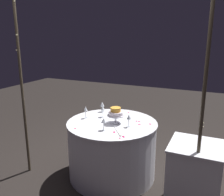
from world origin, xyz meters
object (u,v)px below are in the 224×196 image
object	(u,v)px
main_table	(112,149)
wine_glass_4	(129,118)
wine_glass_0	(102,104)
cake_knife	(118,132)
decorative_arch	(97,66)
wine_glass_3	(103,109)
side_table	(194,177)
wine_glass_2	(86,109)
tiered_cake	(116,113)
wine_glass_1	(104,121)

from	to	relation	value
main_table	wine_glass_4	size ratio (longest dim) A/B	7.42
wine_glass_0	cake_knife	xyz separation A→B (m)	(-0.53, 0.63, -0.11)
decorative_arch	wine_glass_0	world-z (taller)	decorative_arch
main_table	wine_glass_3	size ratio (longest dim) A/B	7.96
side_table	wine_glass_2	bearing A→B (deg)	-9.22
wine_glass_3	wine_glass_4	xyz separation A→B (m)	(-0.47, 0.21, 0.00)
tiered_cake	wine_glass_3	bearing A→B (deg)	-30.35
wine_glass_4	cake_knife	distance (m)	0.25
side_table	wine_glass_1	bearing A→B (deg)	2.74
main_table	tiered_cake	xyz separation A→B (m)	(-0.06, 0.01, 0.53)
wine_glass_1	wine_glass_2	xyz separation A→B (m)	(0.42, -0.29, 0.01)
wine_glass_0	wine_glass_2	world-z (taller)	wine_glass_2
main_table	wine_glass_0	xyz separation A→B (m)	(0.32, -0.35, 0.50)
side_table	cake_knife	size ratio (longest dim) A/B	3.05
side_table	wine_glass_1	size ratio (longest dim) A/B	5.06
wine_glass_4	wine_glass_3	bearing A→B (deg)	-24.08
tiered_cake	cake_knife	size ratio (longest dim) A/B	0.88
wine_glass_3	side_table	bearing A→B (deg)	163.53
side_table	wine_glass_1	xyz separation A→B (m)	(1.07, 0.05, 0.51)
tiered_cake	wine_glass_1	world-z (taller)	tiered_cake
wine_glass_0	wine_glass_4	distance (m)	0.71
wine_glass_4	side_table	bearing A→B (deg)	168.07
wine_glass_3	cake_knife	xyz separation A→B (m)	(-0.41, 0.43, -0.11)
main_table	cake_knife	world-z (taller)	cake_knife
tiered_cake	wine_glass_2	world-z (taller)	tiered_cake
cake_knife	side_table	bearing A→B (deg)	-177.34
decorative_arch	wine_glass_3	distance (m)	0.89
decorative_arch	wine_glass_1	world-z (taller)	decorative_arch
decorative_arch	cake_knife	world-z (taller)	decorative_arch
tiered_cake	wine_glass_1	size ratio (longest dim) A/B	1.45
side_table	wine_glass_3	world-z (taller)	wine_glass_3
decorative_arch	tiered_cake	world-z (taller)	decorative_arch
wine_glass_1	wine_glass_2	size ratio (longest dim) A/B	0.91
wine_glass_0	wine_glass_3	world-z (taller)	wine_glass_0
main_table	wine_glass_4	bearing A→B (deg)	166.26
wine_glass_1	wine_glass_4	world-z (taller)	wine_glass_4
wine_glass_3	main_table	bearing A→B (deg)	144.89
decorative_arch	cake_knife	xyz separation A→B (m)	(-0.21, -0.12, -0.79)
tiered_cake	wine_glass_4	xyz separation A→B (m)	(-0.20, 0.06, -0.02)
tiered_cake	wine_glass_2	bearing A→B (deg)	-1.36
decorative_arch	wine_glass_0	xyz separation A→B (m)	(0.32, -0.75, -0.68)
main_table	cake_knife	bearing A→B (deg)	126.64
side_table	cake_knife	distance (m)	0.97
decorative_arch	wine_glass_3	xyz separation A→B (m)	(0.21, -0.54, -0.68)
decorative_arch	side_table	world-z (taller)	decorative_arch
wine_glass_2	wine_glass_4	xyz separation A→B (m)	(-0.66, 0.07, -0.00)
wine_glass_1	wine_glass_4	size ratio (longest dim) A/B	0.94
wine_glass_0	cake_knife	distance (m)	0.83
wine_glass_0	cake_knife	world-z (taller)	wine_glass_0
wine_glass_1	wine_glass_4	bearing A→B (deg)	-135.87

